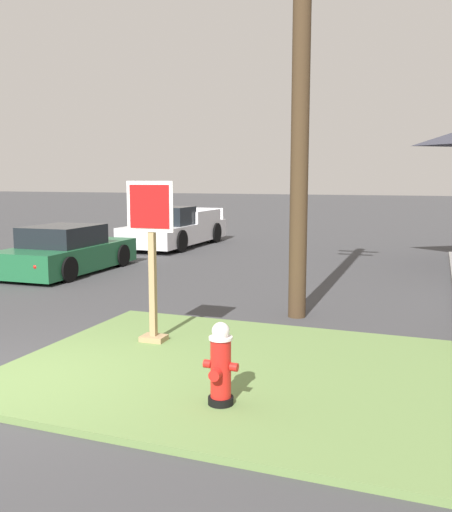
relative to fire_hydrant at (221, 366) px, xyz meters
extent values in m
plane|color=#3D3D3F|center=(-2.63, -0.28, -0.50)|extent=(160.00, 160.00, 0.00)
cube|color=#668447|center=(-0.37, 1.18, -0.46)|extent=(5.46, 4.47, 0.08)
cylinder|color=black|center=(0.00, 0.00, -0.38)|extent=(0.28, 0.28, 0.08)
cylinder|color=red|center=(0.00, 0.00, -0.03)|extent=(0.22, 0.22, 0.63)
cylinder|color=silver|center=(0.00, 0.00, 0.30)|extent=(0.25, 0.25, 0.03)
sphere|color=silver|center=(0.00, 0.00, 0.38)|extent=(0.19, 0.19, 0.19)
cube|color=silver|center=(0.00, 0.00, 0.45)|extent=(0.04, 0.04, 0.04)
cylinder|color=red|center=(-0.15, 0.00, 0.00)|extent=(0.08, 0.09, 0.09)
cylinder|color=red|center=(0.15, 0.00, 0.00)|extent=(0.08, 0.09, 0.09)
cylinder|color=red|center=(0.00, -0.16, -0.05)|extent=(0.12, 0.09, 0.12)
cube|color=#A3845B|center=(-1.78, 1.85, 0.72)|extent=(0.09, 0.09, 2.30)
cube|color=#A3845B|center=(-1.78, 1.85, -0.38)|extent=(0.37, 0.29, 0.08)
cube|color=white|center=(-1.78, 1.80, 1.57)|extent=(0.73, 0.03, 0.73)
cube|color=red|center=(-1.78, 1.78, 1.57)|extent=(0.62, 0.03, 0.62)
cylinder|color=black|center=(-1.97, 2.61, -0.50)|extent=(0.70, 0.70, 0.02)
cube|color=#1E6038|center=(-7.06, 7.00, -0.09)|extent=(1.92, 4.22, 0.64)
cube|color=black|center=(-7.05, 6.79, 0.47)|extent=(1.61, 1.96, 0.56)
cylinder|color=black|center=(-7.95, 8.27, -0.19)|extent=(0.24, 0.63, 0.62)
cylinder|color=black|center=(-6.24, 8.32, -0.19)|extent=(0.24, 0.63, 0.62)
cylinder|color=black|center=(-7.88, 5.68, -0.19)|extent=(0.24, 0.63, 0.62)
cylinder|color=black|center=(-6.17, 5.73, -0.19)|extent=(0.24, 0.63, 0.62)
sphere|color=white|center=(-7.66, 9.02, -0.03)|extent=(0.14, 0.14, 0.14)
sphere|color=white|center=(-6.58, 9.05, -0.03)|extent=(0.14, 0.14, 0.14)
sphere|color=red|center=(-6.46, 4.97, -0.03)|extent=(0.12, 0.12, 0.12)
cube|color=silver|center=(-6.90, 13.20, 0.00)|extent=(1.97, 5.26, 0.68)
cube|color=black|center=(-6.90, 12.47, 0.64)|extent=(1.73, 1.37, 0.68)
cube|color=silver|center=(-5.97, 14.12, 0.56)|extent=(0.10, 2.21, 0.44)
cube|color=silver|center=(-7.83, 14.12, 0.56)|extent=(0.10, 2.21, 0.44)
cube|color=silver|center=(-6.90, 15.78, 0.56)|extent=(1.77, 0.10, 0.44)
cylinder|color=black|center=(-5.99, 11.62, -0.12)|extent=(0.26, 0.76, 0.76)
cylinder|color=black|center=(-7.83, 11.63, -0.12)|extent=(0.26, 0.76, 0.76)
cylinder|color=black|center=(-5.98, 14.78, -0.12)|extent=(0.26, 0.76, 0.76)
cylinder|color=black|center=(-7.82, 14.78, -0.12)|extent=(0.26, 0.76, 0.76)
cylinder|color=#42301E|center=(-0.22, 4.35, 3.92)|extent=(0.31, 0.31, 8.84)
camera|label=1|loc=(2.08, -5.34, 1.97)|focal=39.43mm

